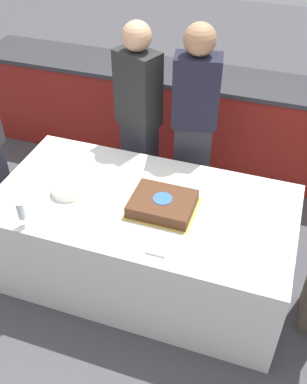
{
  "coord_description": "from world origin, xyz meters",
  "views": [
    {
      "loc": [
        0.79,
        -2.11,
        2.67
      ],
      "look_at": [
        0.07,
        0.0,
        0.83
      ],
      "focal_mm": 42.0,
      "sensor_mm": 36.0,
      "label": 1
    }
  ],
  "objects_px": {
    "cake": "(163,204)",
    "plate_stack": "(68,189)",
    "person_cutting_cake": "(194,128)",
    "wine_glass": "(21,211)",
    "person_standing_back": "(139,121)"
  },
  "relations": [
    {
      "from": "cake",
      "to": "plate_stack",
      "type": "distance_m",
      "value": 0.66
    },
    {
      "from": "plate_stack",
      "to": "person_cutting_cake",
      "type": "bearing_deg",
      "value": 51.05
    },
    {
      "from": "cake",
      "to": "plate_stack",
      "type": "bearing_deg",
      "value": -176.04
    },
    {
      "from": "wine_glass",
      "to": "person_cutting_cake",
      "type": "bearing_deg",
      "value": 57.31
    },
    {
      "from": "cake",
      "to": "person_cutting_cake",
      "type": "distance_m",
      "value": 0.78
    },
    {
      "from": "wine_glass",
      "to": "person_standing_back",
      "type": "distance_m",
      "value": 1.23
    },
    {
      "from": "wine_glass",
      "to": "person_standing_back",
      "type": "bearing_deg",
      "value": 74.89
    },
    {
      "from": "wine_glass",
      "to": "person_cutting_cake",
      "type": "height_order",
      "value": "person_cutting_cake"
    },
    {
      "from": "cake",
      "to": "wine_glass",
      "type": "relative_size",
      "value": 2.34
    },
    {
      "from": "plate_stack",
      "to": "wine_glass",
      "type": "distance_m",
      "value": 0.41
    },
    {
      "from": "plate_stack",
      "to": "wine_glass",
      "type": "xyz_separation_m",
      "value": [
        -0.11,
        -0.38,
        0.1
      ]
    },
    {
      "from": "cake",
      "to": "wine_glass",
      "type": "height_order",
      "value": "wine_glass"
    },
    {
      "from": "plate_stack",
      "to": "person_cutting_cake",
      "type": "distance_m",
      "value": 1.05
    },
    {
      "from": "person_standing_back",
      "to": "wine_glass",
      "type": "bearing_deg",
      "value": 97.02
    },
    {
      "from": "person_cutting_cake",
      "to": "plate_stack",
      "type": "bearing_deg",
      "value": 40.09
    }
  ]
}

